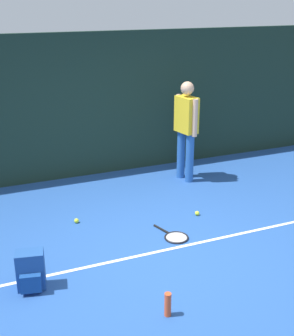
% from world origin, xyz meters
% --- Properties ---
extents(ground_plane, '(12.00, 12.00, 0.00)m').
position_xyz_m(ground_plane, '(0.00, 0.00, 0.00)').
color(ground_plane, '#234C93').
extents(back_fence, '(10.00, 0.10, 2.46)m').
position_xyz_m(back_fence, '(0.00, 3.00, 1.23)').
color(back_fence, '#192D23').
rests_on(back_fence, ground).
extents(court_line, '(9.00, 0.05, 0.00)m').
position_xyz_m(court_line, '(0.00, 0.05, 0.00)').
color(court_line, white).
rests_on(court_line, ground).
extents(tennis_player, '(0.29, 0.52, 1.70)m').
position_xyz_m(tennis_player, '(1.43, 2.12, 0.97)').
color(tennis_player, '#2659A5').
rests_on(tennis_player, ground).
extents(tennis_racket, '(0.41, 0.64, 0.03)m').
position_xyz_m(tennis_racket, '(0.36, 0.30, 0.01)').
color(tennis_racket, black).
rests_on(tennis_racket, ground).
extents(backpack, '(0.33, 0.33, 0.44)m').
position_xyz_m(backpack, '(-1.58, -0.12, 0.21)').
color(backpack, '#1E478C').
rests_on(backpack, ground).
extents(tennis_ball_near_player, '(0.07, 0.07, 0.07)m').
position_xyz_m(tennis_ball_near_player, '(0.95, 0.77, 0.03)').
color(tennis_ball_near_player, '#CCE033').
rests_on(tennis_ball_near_player, ground).
extents(tennis_ball_by_fence, '(0.07, 0.07, 0.07)m').
position_xyz_m(tennis_ball_by_fence, '(-0.74, 1.21, 0.03)').
color(tennis_ball_by_fence, '#CCE033').
rests_on(tennis_ball_by_fence, ground).
extents(water_bottle, '(0.07, 0.07, 0.26)m').
position_xyz_m(water_bottle, '(-0.40, -1.11, 0.13)').
color(water_bottle, '#D84C26').
rests_on(water_bottle, ground).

